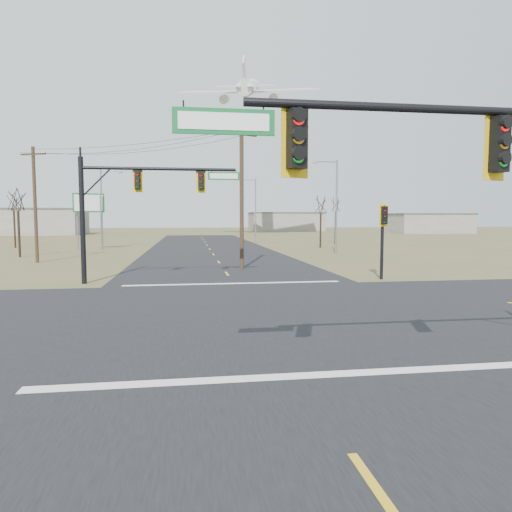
{
  "coord_description": "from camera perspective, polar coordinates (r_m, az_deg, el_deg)",
  "views": [
    {
      "loc": [
        -2.44,
        -17.42,
        3.63
      ],
      "look_at": [
        0.29,
        1.0,
        2.08
      ],
      "focal_mm": 32.0,
      "sensor_mm": 36.0,
      "label": 1
    }
  ],
  "objects": [
    {
      "name": "bare_tree_a",
      "position": [
        47.84,
        -27.65,
        6.34
      ],
      "size": [
        2.97,
        2.97,
        6.83
      ],
      "rotation": [
        0.0,
        0.0,
        -0.07
      ],
      "color": "black",
      "rests_on": "ground"
    },
    {
      "name": "road_ew",
      "position": [
        17.96,
        -0.45,
        -6.89
      ],
      "size": [
        160.0,
        14.0,
        0.02
      ],
      "primitive_type": "cube",
      "color": "black",
      "rests_on": "ground"
    },
    {
      "name": "warehouse_mid",
      "position": [
        130.34,
        3.73,
        4.24
      ],
      "size": [
        20.0,
        12.0,
        5.0
      ],
      "primitive_type": "cube",
      "color": "#9A9589",
      "rests_on": "ground"
    },
    {
      "name": "warehouse_right",
      "position": [
        117.43,
        20.9,
        3.76
      ],
      "size": [
        18.0,
        10.0,
        4.5
      ],
      "primitive_type": "cube",
      "color": "#9A9589",
      "rests_on": "ground"
    },
    {
      "name": "ground",
      "position": [
        17.96,
        -0.45,
        -6.92
      ],
      "size": [
        320.0,
        320.0,
        0.0
      ],
      "primitive_type": "plane",
      "color": "brown",
      "rests_on": "ground"
    },
    {
      "name": "bare_tree_b",
      "position": [
        63.26,
        -28.06,
        6.07
      ],
      "size": [
        3.53,
        3.53,
        7.14
      ],
      "rotation": [
        0.0,
        0.0,
        -0.32
      ],
      "color": "black",
      "rests_on": "ground"
    },
    {
      "name": "streetlight_b",
      "position": [
        67.11,
        -0.23,
        6.16
      ],
      "size": [
        2.63,
        0.39,
        9.41
      ],
      "rotation": [
        0.0,
        0.0,
        -0.33
      ],
      "color": "gray",
      "rests_on": "ground"
    },
    {
      "name": "stop_bar_far",
      "position": [
        25.29,
        -2.81,
        -3.44
      ],
      "size": [
        12.0,
        0.4,
        0.01
      ],
      "primitive_type": "cube",
      "color": "silver",
      "rests_on": "road_ns"
    },
    {
      "name": "utility_pole_near",
      "position": [
        32.51,
        -1.8,
        7.54
      ],
      "size": [
        2.3,
        1.1,
        10.08
      ],
      "rotation": [
        0.0,
        0.0,
        0.41
      ],
      "color": "#442D1D",
      "rests_on": "ground"
    },
    {
      "name": "jet_airliner",
      "position": [
        94.06,
        -0.92,
        20.31
      ],
      "size": [
        21.39,
        22.41,
        12.68
      ],
      "rotation": [
        0.0,
        -0.31,
        1.33
      ],
      "color": "white"
    },
    {
      "name": "pedestal_signal_ne",
      "position": [
        27.89,
        15.65,
        3.85
      ],
      "size": [
        0.65,
        0.56,
        4.51
      ],
      "rotation": [
        0.0,
        0.0,
        0.27
      ],
      "color": "black",
      "rests_on": "ground"
    },
    {
      "name": "bare_tree_c",
      "position": [
        56.51,
        8.11,
        6.44
      ],
      "size": [
        3.04,
        3.04,
        6.81
      ],
      "rotation": [
        0.0,
        0.0,
        -0.06
      ],
      "color": "black",
      "rests_on": "ground"
    },
    {
      "name": "stop_bar_near",
      "position": [
        10.83,
        5.26,
        -14.69
      ],
      "size": [
        12.0,
        0.4,
        0.01
      ],
      "primitive_type": "cube",
      "color": "silver",
      "rests_on": "road_ns"
    },
    {
      "name": "mast_arm_near",
      "position": [
        10.12,
        27.96,
        9.6
      ],
      "size": [
        10.33,
        0.55,
        6.27
      ],
      "rotation": [
        0.0,
        0.0,
        0.29
      ],
      "color": "black",
      "rests_on": "ground"
    },
    {
      "name": "bare_tree_d",
      "position": [
        66.02,
        9.92,
        6.39
      ],
      "size": [
        3.29,
        3.29,
        6.96
      ],
      "rotation": [
        0.0,
        0.0,
        -0.29
      ],
      "color": "black",
      "rests_on": "ground"
    },
    {
      "name": "streetlight_c",
      "position": [
        56.67,
        -18.55,
        6.12
      ],
      "size": [
        2.6,
        0.34,
        9.31
      ],
      "rotation": [
        0.0,
        0.0,
        -0.21
      ],
      "color": "gray",
      "rests_on": "ground"
    },
    {
      "name": "streetlight_a",
      "position": [
        46.66,
        9.79,
        6.72
      ],
      "size": [
        2.64,
        0.39,
        9.42
      ],
      "rotation": [
        0.0,
        0.0,
        -0.32
      ],
      "color": "gray",
      "rests_on": "ground"
    },
    {
      "name": "road_ns",
      "position": [
        17.96,
        -0.45,
        -6.88
      ],
      "size": [
        14.0,
        160.0,
        0.02
      ],
      "primitive_type": "cube",
      "color": "black",
      "rests_on": "ground"
    },
    {
      "name": "utility_pole_far",
      "position": [
        41.33,
        -25.9,
        6.0
      ],
      "size": [
        2.18,
        0.94,
        9.37
      ],
      "rotation": [
        0.0,
        0.0,
        -0.37
      ],
      "color": "#442D1D",
      "rests_on": "ground"
    },
    {
      "name": "highway_sign",
      "position": [
        55.26,
        -20.15,
        5.39
      ],
      "size": [
        3.26,
        1.25,
        6.44
      ],
      "rotation": [
        0.0,
        0.0,
        0.35
      ],
      "color": "gray",
      "rests_on": "ground"
    },
    {
      "name": "warehouse_left",
      "position": [
        113.8,
        -27.77,
        3.76
      ],
      "size": [
        28.0,
        14.0,
        5.5
      ],
      "primitive_type": "cube",
      "color": "#9A9589",
      "rests_on": "ground"
    },
    {
      "name": "mast_arm_far",
      "position": [
        26.44,
        -14.56,
        7.67
      ],
      "size": [
        8.84,
        0.4,
        6.98
      ],
      "rotation": [
        0.0,
        0.0,
        0.0
      ],
      "color": "black",
      "rests_on": "ground"
    }
  ]
}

